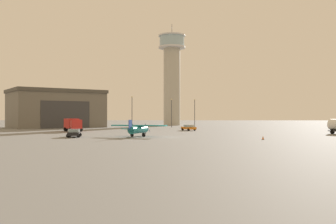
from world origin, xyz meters
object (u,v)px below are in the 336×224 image
object	(u,v)px
truck_box_red	(73,124)
traffic_cone_near_left	(263,138)
light_post_east	(195,110)
car_black	(74,133)
control_tower	(172,74)
car_orange	(189,127)
light_post_west	(171,110)
airplane_teal	(138,129)
light_post_north	(132,109)

from	to	relation	value
truck_box_red	traffic_cone_near_left	bearing A→B (deg)	21.48
light_post_east	car_black	bearing A→B (deg)	-112.19
car_black	control_tower	bearing A→B (deg)	157.04
car_orange	light_post_west	size ratio (longest dim) A/B	0.51
airplane_teal	light_post_north	bearing A→B (deg)	25.63
airplane_teal	light_post_east	distance (m)	53.73
light_post_west	light_post_north	xyz separation A→B (m)	(-10.90, -7.90, 0.21)
light_post_north	traffic_cone_near_left	world-z (taller)	light_post_north
truck_box_red	light_post_east	world-z (taller)	light_post_east
car_orange	light_post_north	world-z (taller)	light_post_north
truck_box_red	airplane_teal	bearing A→B (deg)	8.12
light_post_east	traffic_cone_near_left	bearing A→B (deg)	-81.83
car_orange	traffic_cone_near_left	distance (m)	33.47
airplane_teal	truck_box_red	world-z (taller)	airplane_teal
light_post_north	traffic_cone_near_left	xyz separation A→B (m)	(26.50, -46.67, -5.10)
control_tower	light_post_west	size ratio (longest dim) A/B	4.25
light_post_west	light_post_north	size ratio (longest dim) A/B	0.96
car_black	car_orange	size ratio (longest dim) A/B	1.08
light_post_east	truck_box_red	bearing A→B (deg)	-130.05
airplane_teal	light_post_north	world-z (taller)	light_post_north
airplane_teal	light_post_west	xyz separation A→B (m)	(4.14, 48.22, 3.81)
traffic_cone_near_left	truck_box_red	bearing A→B (deg)	145.80
light_post_east	airplane_teal	bearing A→B (deg)	-102.17
light_post_west	car_black	bearing A→B (deg)	-106.59
truck_box_red	traffic_cone_near_left	distance (m)	44.51
light_post_west	light_post_east	distance (m)	8.28
truck_box_red	car_black	distance (m)	21.05
truck_box_red	traffic_cone_near_left	size ratio (longest dim) A/B	11.13
control_tower	truck_box_red	world-z (taller)	control_tower
car_black	light_post_north	xyz separation A→B (m)	(3.87, 41.69, 4.64)
car_orange	light_post_east	distance (m)	27.49
light_post_west	control_tower	bearing A→B (deg)	91.42
truck_box_red	light_post_north	xyz separation A→B (m)	(10.30, 21.67, 3.72)
control_tower	traffic_cone_near_left	xyz separation A→B (m)	(16.14, -76.66, -18.41)
control_tower	light_post_east	world-z (taller)	control_tower
traffic_cone_near_left	control_tower	bearing A→B (deg)	101.89
light_post_north	car_orange	bearing A→B (deg)	-43.45
control_tower	light_post_east	size ratio (longest dim) A/B	4.20
light_post_west	car_orange	bearing A→B (deg)	-77.92
light_post_east	traffic_cone_near_left	distance (m)	59.55
control_tower	light_post_west	world-z (taller)	control_tower
airplane_teal	car_black	xyz separation A→B (m)	(-10.64, -1.37, -0.63)
control_tower	car_orange	world-z (taller)	control_tower
airplane_teal	light_post_east	size ratio (longest dim) A/B	1.12
car_black	car_orange	distance (m)	33.19
airplane_teal	car_orange	size ratio (longest dim) A/B	2.22
light_post_west	light_post_east	bearing A→B (deg)	30.21
truck_box_red	car_orange	distance (m)	26.96
control_tower	traffic_cone_near_left	distance (m)	80.47
car_orange	light_post_east	xyz separation A→B (m)	(2.27, 27.03, 4.49)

